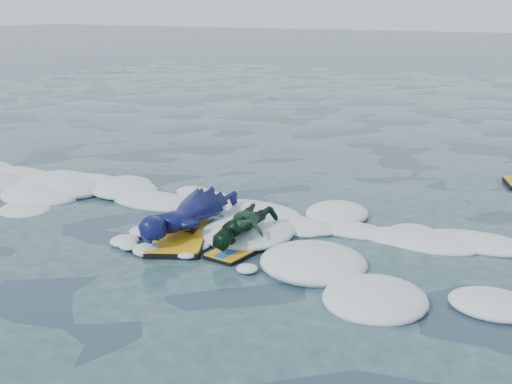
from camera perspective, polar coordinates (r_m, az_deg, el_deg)
ground at (r=7.43m, az=-5.98°, el=-5.40°), size 120.00×120.00×0.00m
foam_band at (r=8.26m, az=-2.10°, el=-3.03°), size 12.00×3.10×0.30m
prone_woman_unit at (r=7.89m, az=-6.07°, el=-2.18°), size 1.11×1.85×0.48m
prone_child_unit at (r=7.46m, az=-1.02°, el=-3.42°), size 0.57×1.16×0.43m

